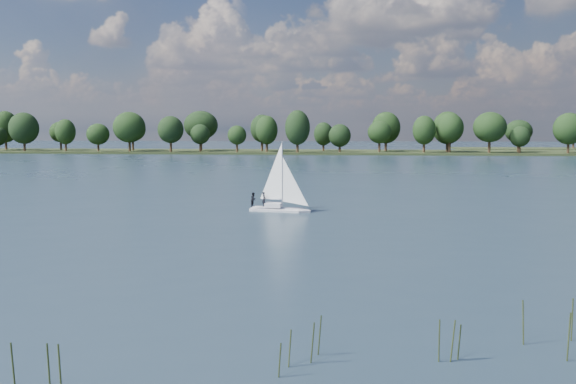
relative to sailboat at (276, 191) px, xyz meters
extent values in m
plane|color=#233342|center=(2.91, 63.12, -2.26)|extent=(700.00, 700.00, 0.00)
cube|color=black|center=(2.91, 175.12, -2.26)|extent=(660.00, 40.00, 1.50)
cube|color=silver|center=(0.11, 0.01, -2.26)|extent=(6.36, 2.89, 0.72)
cube|color=silver|center=(0.11, 0.01, -1.54)|extent=(1.99, 1.42, 0.45)
cylinder|color=#AFB0B6|center=(0.11, 0.01, 1.85)|extent=(0.11, 0.11, 7.23)
imported|color=black|center=(-1.40, 0.13, -0.93)|extent=(0.39, 0.58, 1.56)
imported|color=black|center=(-2.49, -0.35, -0.93)|extent=(0.81, 0.91, 1.56)
cylinder|color=#283316|center=(13.16, -44.96, -1.55)|extent=(3.20, 3.20, 1.53)
cylinder|color=#283316|center=(-1.71, -49.89, -1.26)|extent=(3.20, 3.20, 2.11)
cylinder|color=#283316|center=(6.53, -45.59, -1.54)|extent=(3.20, 3.20, 1.54)
cylinder|color=#283316|center=(17.05, -42.79, -1.20)|extent=(3.20, 3.20, 2.23)
camera|label=1|loc=(8.57, -69.25, 6.74)|focal=40.00mm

